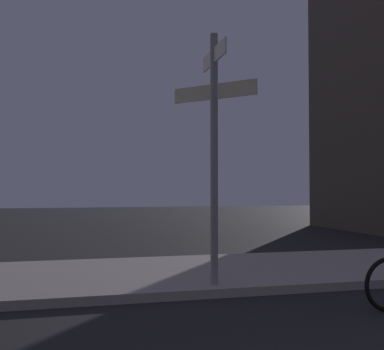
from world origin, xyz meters
The scene contains 2 objects.
sidewalk_kerb centered at (0.00, 6.84, 0.07)m, with size 40.00×3.47×0.14m, color #9E9991.
signpost centered at (-0.59, 5.42, 2.44)m, with size 1.05×1.20×3.93m.
Camera 1 is at (-2.67, -1.44, 1.63)m, focal length 42.95 mm.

